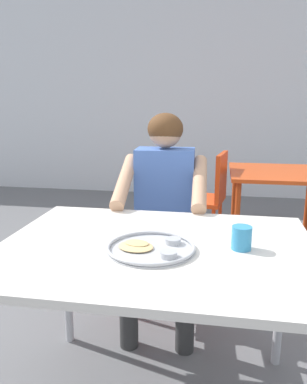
{
  "coord_description": "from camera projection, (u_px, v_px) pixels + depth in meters",
  "views": [
    {
      "loc": [
        0.27,
        -1.29,
        1.3
      ],
      "look_at": [
        -0.01,
        0.32,
        0.91
      ],
      "focal_mm": 35.51,
      "sensor_mm": 36.0,
      "label": 1
    }
  ],
  "objects": [
    {
      "name": "back_wall",
      "position": [
        202.0,
        70.0,
        5.06
      ],
      "size": [
        12.0,
        0.12,
        3.4
      ],
      "primitive_type": "cube",
      "color": "silver",
      "rests_on": "ground"
    },
    {
      "name": "table_foreground",
      "position": [
        156.0,
        262.0,
        1.48
      ],
      "size": [
        1.22,
        0.92,
        0.76
      ],
      "color": "silver",
      "rests_on": "ground"
    },
    {
      "name": "thali_tray",
      "position": [
        151.0,
        247.0,
        1.41
      ],
      "size": [
        0.33,
        0.33,
        0.03
      ],
      "color": "#B7BABF",
      "rests_on": "table_foreground"
    },
    {
      "name": "drinking_cup",
      "position": [
        242.0,
        237.0,
        1.42
      ],
      "size": [
        0.08,
        0.08,
        0.09
      ],
      "color": "#338CBF",
      "rests_on": "table_foreground"
    },
    {
      "name": "chair_foreground",
      "position": [
        167.0,
        226.0,
        2.45
      ],
      "size": [
        0.44,
        0.46,
        0.89
      ],
      "color": "red",
      "rests_on": "ground"
    },
    {
      "name": "diner_foreground",
      "position": [
        163.0,
        201.0,
        2.18
      ],
      "size": [
        0.5,
        0.56,
        1.23
      ],
      "color": "#313131",
      "rests_on": "ground"
    },
    {
      "name": "table_background_red",
      "position": [
        278.0,
        181.0,
        3.26
      ],
      "size": [
        0.81,
        0.83,
        0.71
      ],
      "color": "#E04C19",
      "rests_on": "ground"
    },
    {
      "name": "chair_red_left",
      "position": [
        207.0,
        194.0,
        3.31
      ],
      "size": [
        0.5,
        0.48,
        0.87
      ],
      "color": "#DD4517",
      "rests_on": "ground"
    }
  ]
}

